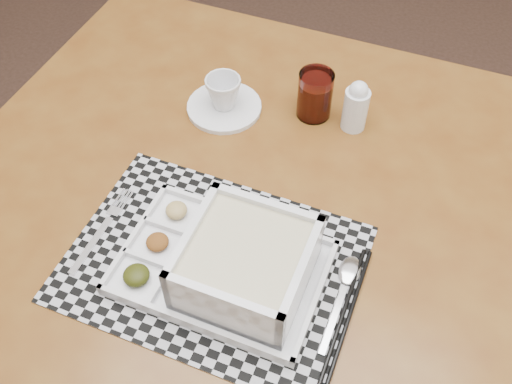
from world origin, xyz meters
TOP-DOWN VIEW (x-y plane):
  - floor at (0.00, 0.00)m, footprint 5.00×5.00m
  - dining_table at (-0.14, -0.11)m, footprint 1.14×1.14m
  - placemat at (-0.15, -0.22)m, footprint 0.47×0.35m
  - serving_tray at (-0.10, -0.23)m, footprint 0.33×0.23m
  - fork at (-0.35, -0.22)m, footprint 0.02×0.19m
  - spoon at (0.06, -0.17)m, footprint 0.04×0.18m
  - chopsticks at (0.08, -0.23)m, footprint 0.03×0.24m
  - saucer at (-0.27, 0.13)m, footprint 0.15×0.15m
  - cup at (-0.27, 0.13)m, footprint 0.09×0.09m
  - juice_glass at (-0.09, 0.18)m, footprint 0.07×0.07m
  - creamer_bottle at (-0.01, 0.17)m, footprint 0.05×0.05m

SIDE VIEW (x-z plane):
  - floor at x=0.00m, z-range 0.00..0.00m
  - dining_table at x=-0.14m, z-range 0.33..1.16m
  - placemat at x=-0.15m, z-range 0.83..0.83m
  - fork at x=-0.35m, z-range 0.83..0.84m
  - saucer at x=-0.27m, z-range 0.83..0.84m
  - spoon at x=0.06m, z-range 0.83..0.84m
  - chopsticks at x=0.08m, z-range 0.83..0.84m
  - cup at x=-0.27m, z-range 0.84..0.91m
  - serving_tray at x=-0.10m, z-range 0.82..0.92m
  - juice_glass at x=-0.09m, z-range 0.83..0.92m
  - creamer_bottle at x=-0.01m, z-range 0.83..0.94m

